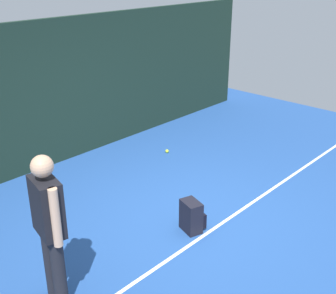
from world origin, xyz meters
name	(u,v)px	position (x,y,z in m)	size (l,w,h in m)	color
ground_plane	(189,220)	(0.00, 0.00, 0.00)	(12.00, 12.00, 0.00)	#234C93
back_fence	(58,93)	(0.00, 3.00, 1.25)	(10.00, 0.10, 2.50)	#192D23
court_line	(211,231)	(0.00, -0.39, 0.00)	(9.00, 0.05, 0.00)	white
tennis_player	(49,223)	(-2.14, 0.02, 0.97)	(0.30, 0.52, 1.70)	black
tennis_racket	(41,192)	(-0.98, 2.21, 0.01)	(0.43, 0.63, 0.03)	black
backpack	(192,217)	(-0.16, -0.19, 0.21)	(0.35, 0.35, 0.44)	black
tennis_ball_near_player	(167,151)	(1.49, 1.81, 0.03)	(0.07, 0.07, 0.07)	#CCE033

